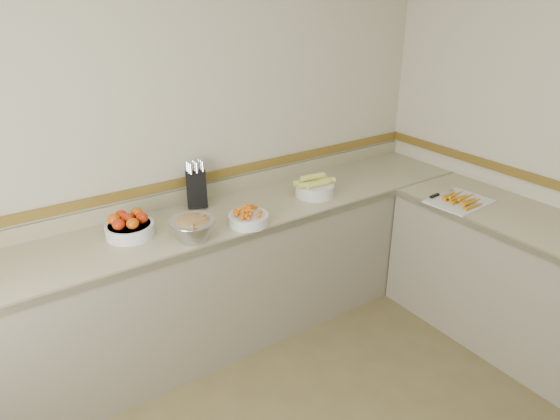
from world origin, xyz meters
TOP-DOWN VIEW (x-y plane):
  - back_wall at (0.00, 2.00)m, footprint 4.00×0.00m
  - counter_back at (0.00, 1.68)m, footprint 4.00×0.65m
  - dishwasher at (1.69, 0.25)m, footprint 0.63×0.60m
  - knife_block at (0.07, 1.90)m, footprint 0.18×0.20m
  - tomato_bowl at (-0.45, 1.73)m, footprint 0.28×0.28m
  - cherry_tomato_bowl at (0.20, 1.47)m, footprint 0.25×0.25m
  - corn_bowl at (0.81, 1.61)m, footprint 0.30×0.27m
  - rhubarb_bowl at (-0.17, 1.47)m, footprint 0.27×0.27m
  - cutting_board at (1.54, 0.95)m, footprint 0.42×0.34m

SIDE VIEW (x-z plane):
  - dishwasher at x=1.69m, z-range 0.01..0.85m
  - counter_back at x=0.00m, z-range -0.09..0.99m
  - cutting_board at x=1.54m, z-range 0.89..0.94m
  - cherry_tomato_bowl at x=0.20m, z-range 0.88..1.01m
  - corn_bowl at x=0.81m, z-range 0.88..1.04m
  - tomato_bowl at x=-0.45m, z-range 0.89..1.03m
  - rhubarb_bowl at x=-0.17m, z-range 0.90..1.05m
  - knife_block at x=0.07m, z-range 0.87..1.18m
  - back_wall at x=0.00m, z-range -0.70..3.30m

